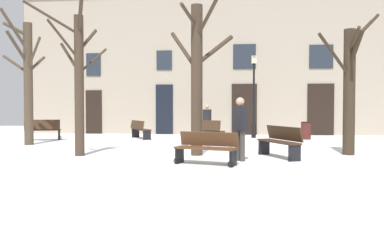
# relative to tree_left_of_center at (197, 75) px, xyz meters

# --- Properties ---
(ground_plane) EXTENTS (32.65, 32.65, 0.00)m
(ground_plane) POSITION_rel_tree_left_of_center_xyz_m (-0.48, 1.45, -2.52)
(ground_plane) COLOR white
(building_facade) EXTENTS (20.41, 0.60, 8.11)m
(building_facade) POSITION_rel_tree_left_of_center_xyz_m (-0.46, 9.72, 1.58)
(building_facade) COLOR tan
(building_facade) RESTS_ON ground
(tree_left_of_center) EXTENTS (2.13, 2.33, 4.82)m
(tree_left_of_center) POSITION_rel_tree_left_of_center_xyz_m (0.00, 0.00, 0.00)
(tree_left_of_center) COLOR #423326
(tree_left_of_center) RESTS_ON ground
(tree_center) EXTENTS (2.24, 1.75, 4.52)m
(tree_center) POSITION_rel_tree_left_of_center_xyz_m (4.77, 0.58, -0.33)
(tree_center) COLOR #382B1E
(tree_center) RESTS_ON ground
(tree_right_of_center) EXTENTS (2.33, 1.93, 5.28)m
(tree_right_of_center) POSITION_rel_tree_left_of_center_xyz_m (-7.00, 2.75, 0.14)
(tree_right_of_center) COLOR #4C3D2D
(tree_right_of_center) RESTS_ON ground
(tree_near_facade) EXTENTS (2.01, 2.24, 4.93)m
(tree_near_facade) POSITION_rel_tree_left_of_center_xyz_m (-3.61, -0.55, -0.10)
(tree_near_facade) COLOR #423326
(tree_near_facade) RESTS_ON ground
(streetlamp) EXTENTS (0.30, 0.30, 4.03)m
(streetlamp) POSITION_rel_tree_left_of_center_xyz_m (2.10, 7.34, -0.06)
(streetlamp) COLOR black
(streetlamp) RESTS_ON ground
(litter_bin) EXTENTS (0.47, 0.47, 0.81)m
(litter_bin) POSITION_rel_tree_left_of_center_xyz_m (4.46, 6.65, -2.11)
(litter_bin) COLOR #4C1E19
(litter_bin) RESTS_ON ground
(bench_back_to_back_left) EXTENTS (1.62, 0.91, 0.94)m
(bench_back_to_back_left) POSITION_rel_tree_left_of_center_xyz_m (-7.47, 5.00, -2.04)
(bench_back_to_back_left) COLOR #3D2819
(bench_back_to_back_left) RESTS_ON ground
(bench_near_lamp) EXTENTS (1.73, 1.00, 0.86)m
(bench_near_lamp) POSITION_rel_tree_left_of_center_xyz_m (0.43, -2.04, -2.08)
(bench_near_lamp) COLOR #51331E
(bench_near_lamp) RESTS_ON ground
(bench_back_to_back_right) EXTENTS (1.50, 1.20, 0.92)m
(bench_back_to_back_right) POSITION_rel_tree_left_of_center_xyz_m (-0.01, 5.46, -2.05)
(bench_back_to_back_right) COLOR #3D2819
(bench_back_to_back_right) RESTS_ON ground
(bench_near_center_tree) EXTENTS (1.31, 1.73, 0.87)m
(bench_near_center_tree) POSITION_rel_tree_left_of_center_xyz_m (-3.28, 6.25, -2.06)
(bench_near_center_tree) COLOR #3D2819
(bench_near_center_tree) RESTS_ON ground
(bench_far_corner) EXTENTS (1.19, 1.88, 0.94)m
(bench_far_corner) POSITION_rel_tree_left_of_center_xyz_m (2.52, -0.37, -2.02)
(bench_far_corner) COLOR #3D2819
(bench_far_corner) RESTS_ON ground
(person_by_shop_door) EXTENTS (0.44, 0.35, 1.62)m
(person_by_shop_door) POSITION_rel_tree_left_of_center_xyz_m (-0.20, 7.82, -1.62)
(person_by_shop_door) COLOR black
(person_by_shop_door) RESTS_ON ground
(person_strolling) EXTENTS (0.43, 0.42, 1.78)m
(person_strolling) POSITION_rel_tree_left_of_center_xyz_m (1.32, -1.24, -1.52)
(person_strolling) COLOR #403D3A
(person_strolling) RESTS_ON ground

